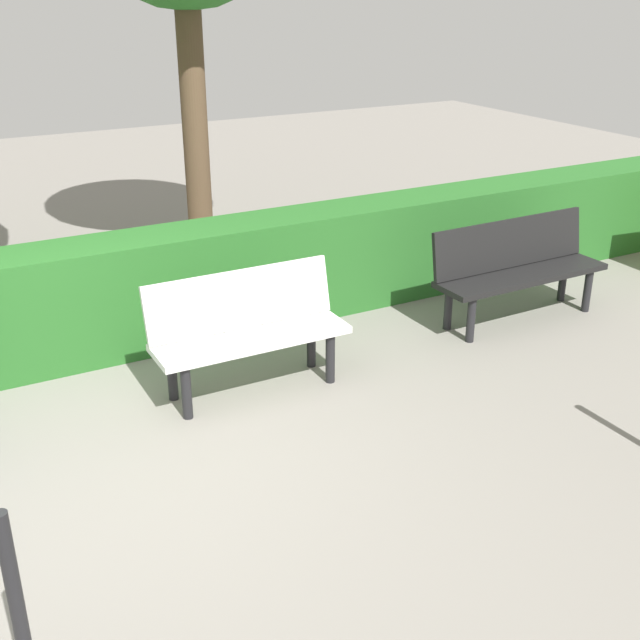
# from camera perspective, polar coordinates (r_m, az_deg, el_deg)

# --- Properties ---
(ground_plane) EXTENTS (23.63, 23.63, 0.00)m
(ground_plane) POSITION_cam_1_polar(r_m,az_deg,el_deg) (5.12, -16.19, -10.61)
(ground_plane) COLOR gray
(bench_black) EXTENTS (1.64, 0.48, 0.86)m
(bench_black) POSITION_cam_1_polar(r_m,az_deg,el_deg) (7.13, 13.88, 3.82)
(bench_black) COLOR black
(bench_black) RESTS_ON ground_plane
(bench_white) EXTENTS (1.42, 0.48, 0.86)m
(bench_white) POSITION_cam_1_polar(r_m,az_deg,el_deg) (5.73, -5.22, -0.47)
(bench_white) COLOR white
(bench_white) RESTS_ON ground_plane
(hedge_row) EXTENTS (19.63, 0.55, 0.92)m
(hedge_row) POSITION_cam_1_polar(r_m,az_deg,el_deg) (6.63, -9.84, 2.47)
(hedge_row) COLOR #266023
(hedge_row) RESTS_ON ground_plane
(railing_post_far) EXTENTS (0.06, 0.06, 1.00)m
(railing_post_far) POSITION_cam_1_polar(r_m,az_deg,el_deg) (3.48, -20.66, -19.39)
(railing_post_far) COLOR black
(railing_post_far) RESTS_ON ground_plane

